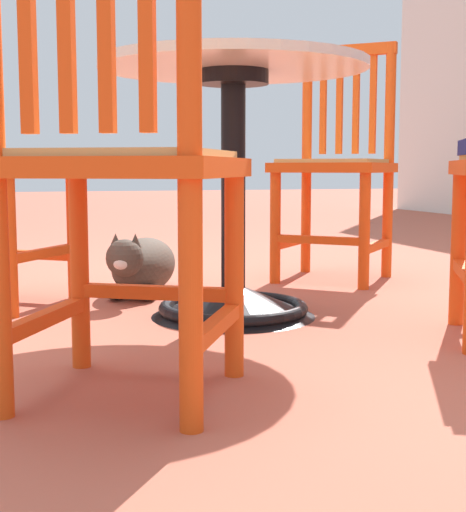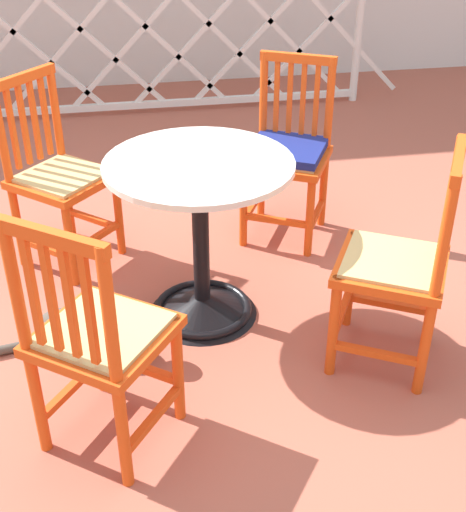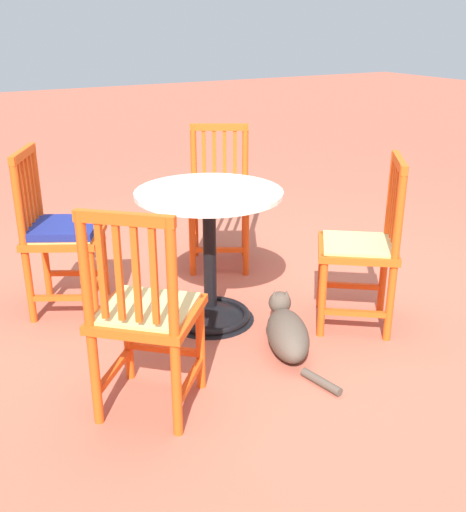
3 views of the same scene
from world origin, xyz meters
name	(u,v)px [view 1 (image 1 of 3)]	position (x,y,z in m)	size (l,w,h in m)	color
ground_plane	(173,317)	(0.00, 0.00, 0.00)	(24.00, 24.00, 0.00)	#AD5642
cafe_table	(233,219)	(0.03, 0.17, 0.28)	(0.76, 0.76, 0.73)	black
orange_chair_at_corner	(120,166)	(0.73, -0.26, 0.43)	(0.54, 0.54, 0.91)	#E04C14
orange_chair_near_fence	(336,167)	(-0.56, 0.77, 0.43)	(0.56, 0.56, 0.91)	#E04C14
tabby_cat	(141,267)	(-0.43, -0.02, 0.10)	(0.73, 0.36, 0.23)	#4C4238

